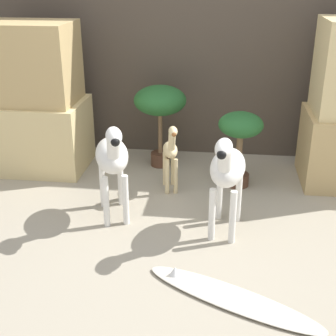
{
  "coord_description": "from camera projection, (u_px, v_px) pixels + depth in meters",
  "views": [
    {
      "loc": [
        0.24,
        -2.25,
        1.56
      ],
      "look_at": [
        -0.09,
        0.42,
        0.39
      ],
      "focal_mm": 50.0,
      "sensor_mm": 36.0,
      "label": 1
    }
  ],
  "objects": [
    {
      "name": "zebra_right",
      "position": [
        227.0,
        169.0,
        2.8
      ],
      "size": [
        0.26,
        0.53,
        0.69
      ],
      "color": "white",
      "rests_on": "ground_plane"
    },
    {
      "name": "zebra_left",
      "position": [
        112.0,
        157.0,
        2.98
      ],
      "size": [
        0.32,
        0.53,
        0.69
      ],
      "color": "white",
      "rests_on": "ground_plane"
    },
    {
      "name": "surfboard",
      "position": [
        230.0,
        297.0,
        2.36
      ],
      "size": [
        0.96,
        0.58,
        0.07
      ],
      "color": "silver",
      "rests_on": "ground_plane"
    },
    {
      "name": "wall_back",
      "position": [
        198.0,
        25.0,
        3.83
      ],
      "size": [
        6.4,
        0.08,
        2.2
      ],
      "color": "#473D33",
      "rests_on": "ground_plane"
    },
    {
      "name": "potted_palm_front",
      "position": [
        240.0,
        133.0,
        3.43
      ],
      "size": [
        0.33,
        0.33,
        0.58
      ],
      "color": "#513323",
      "rests_on": "ground_plane"
    },
    {
      "name": "giraffe_figurine",
      "position": [
        171.0,
        152.0,
        3.39
      ],
      "size": [
        0.16,
        0.33,
        0.54
      ],
      "color": "beige",
      "rests_on": "ground_plane"
    },
    {
      "name": "potted_palm_back",
      "position": [
        160.0,
        104.0,
        3.74
      ],
      "size": [
        0.42,
        0.42,
        0.68
      ],
      "color": "#513323",
      "rests_on": "ground_plane"
    },
    {
      "name": "rock_pillar_left",
      "position": [
        36.0,
        103.0,
        3.71
      ],
      "size": [
        0.75,
        0.58,
        1.17
      ],
      "color": "#DBC184",
      "rests_on": "ground_plane"
    },
    {
      "name": "ground_plane",
      "position": [
        174.0,
        258.0,
        2.7
      ],
      "size": [
        14.0,
        14.0,
        0.0
      ],
      "primitive_type": "plane",
      "color": "#9E937F"
    }
  ]
}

